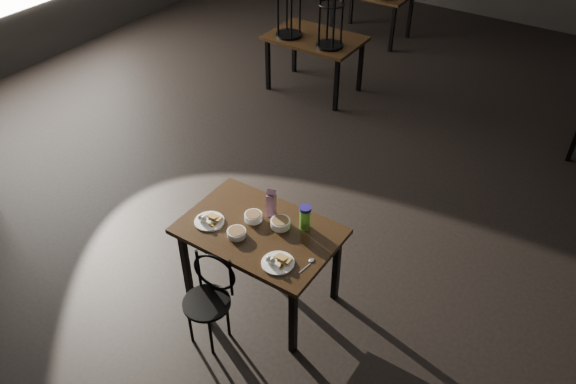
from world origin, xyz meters
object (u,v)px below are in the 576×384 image
Objects in this scene: juice_carton at (271,203)px; main_table at (260,237)px; bentwood_chair at (210,293)px; water_bottle at (305,217)px.

main_table is at bearing -84.38° from juice_carton.
main_table is at bearing 68.61° from bentwood_chair.
water_bottle is (0.30, 0.01, -0.01)m from juice_carton.
juice_carton is 0.33× the size of bentwood_chair.
main_table is at bearing -143.48° from water_bottle.
bentwood_chair is (-0.37, -0.72, -0.40)m from water_bottle.
bentwood_chair reaches higher than main_table.
juice_carton is at bearing 95.62° from main_table.
bentwood_chair is at bearing -117.34° from water_bottle.
juice_carton is 0.30m from water_bottle.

